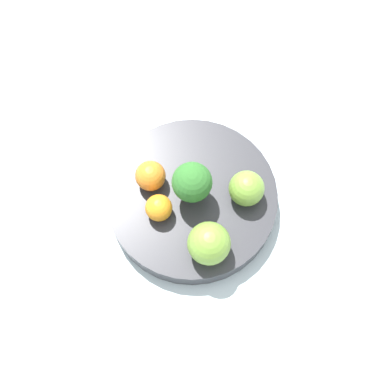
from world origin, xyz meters
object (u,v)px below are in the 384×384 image
broccoli (195,185)px  orange_front (159,208)px  apple_green (246,188)px  bowl (192,199)px  orange_back (150,176)px  apple_red (209,243)px

broccoli → orange_front: size_ratio=1.97×
apple_green → orange_front: apple_green is taller
orange_front → broccoli: bearing=-31.3°
bowl → orange_front: 0.06m
orange_back → apple_red: bearing=-107.5°
bowl → apple_green: bearing=-56.5°
bowl → orange_back: orange_back is taller
bowl → apple_green: size_ratio=4.90×
broccoli → apple_red: size_ratio=1.28×
orange_front → orange_back: (0.03, 0.03, 0.00)m
apple_red → orange_back: bearing=72.5°
bowl → apple_red: (-0.05, -0.06, 0.04)m
broccoli → orange_back: (-0.01, 0.06, -0.02)m
bowl → broccoli: 0.06m
apple_red → orange_front: bearing=85.5°
apple_red → orange_back: size_ratio=1.35×
apple_red → orange_front: size_ratio=1.54×
apple_red → orange_back: (0.03, 0.11, -0.01)m
broccoli → orange_back: size_ratio=1.73×
bowl → apple_green: 0.08m
broccoli → orange_back: bearing=102.9°
orange_back → apple_green: bearing=-65.0°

